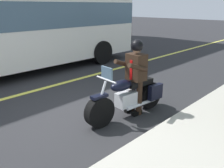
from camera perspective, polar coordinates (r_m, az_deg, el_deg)
name	(u,v)px	position (r m, az deg, el deg)	size (l,w,h in m)	color
ground_plane	(69,113)	(5.73, -10.38, -6.95)	(80.00, 80.00, 0.00)	#28282B
lane_center_stripe	(28,92)	(7.35, -19.59, -1.93)	(60.00, 0.16, 0.01)	#E5DB4C
motorcycle_main	(129,97)	(5.39, 4.17, -3.13)	(2.22, 0.73, 1.26)	black
rider_main	(136,71)	(5.33, 5.76, 3.21)	(0.66, 0.59, 1.74)	black
bus_far	(2,22)	(9.20, -25.10, 13.34)	(11.05, 2.70, 3.30)	white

